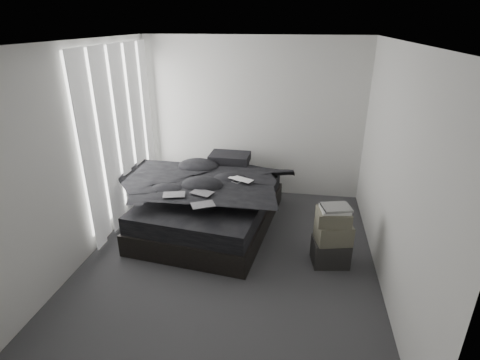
% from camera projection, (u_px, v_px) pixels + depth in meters
% --- Properties ---
extents(floor, '(3.60, 4.20, 0.01)m').
position_uv_depth(floor, '(230.00, 258.00, 4.77)').
color(floor, '#353437').
rests_on(floor, ground).
extents(ceiling, '(3.60, 4.20, 0.01)m').
position_uv_depth(ceiling, '(227.00, 42.00, 3.75)').
color(ceiling, white).
rests_on(ceiling, ground).
extents(wall_back, '(3.60, 0.01, 2.60)m').
position_uv_depth(wall_back, '(253.00, 119.00, 6.17)').
color(wall_back, silver).
rests_on(wall_back, ground).
extents(wall_front, '(3.60, 0.01, 2.60)m').
position_uv_depth(wall_front, '(165.00, 278.00, 2.36)').
color(wall_front, silver).
rests_on(wall_front, ground).
extents(wall_left, '(0.01, 4.20, 2.60)m').
position_uv_depth(wall_left, '(83.00, 154.00, 4.53)').
color(wall_left, silver).
rests_on(wall_left, ground).
extents(wall_right, '(0.01, 4.20, 2.60)m').
position_uv_depth(wall_right, '(394.00, 173.00, 3.99)').
color(wall_right, silver).
rests_on(wall_right, ground).
extents(window_left, '(0.02, 2.00, 2.30)m').
position_uv_depth(window_left, '(118.00, 131.00, 5.32)').
color(window_left, white).
rests_on(window_left, wall_left).
extents(curtain_left, '(0.06, 2.12, 2.48)m').
position_uv_depth(curtain_left, '(122.00, 135.00, 5.34)').
color(curtain_left, white).
rests_on(curtain_left, wall_left).
extents(bed, '(1.95, 2.41, 0.30)m').
position_uv_depth(bed, '(211.00, 215.00, 5.51)').
color(bed, black).
rests_on(bed, floor).
extents(mattress, '(1.87, 2.34, 0.24)m').
position_uv_depth(mattress, '(211.00, 199.00, 5.40)').
color(mattress, black).
rests_on(mattress, bed).
extents(duvet, '(1.86, 2.09, 0.26)m').
position_uv_depth(duvet, '(209.00, 185.00, 5.26)').
color(duvet, black).
rests_on(duvet, mattress).
extents(pillow_lower, '(0.72, 0.53, 0.15)m').
position_uv_depth(pillow_lower, '(226.00, 165.00, 6.10)').
color(pillow_lower, black).
rests_on(pillow_lower, mattress).
extents(pillow_upper, '(0.63, 0.44, 0.14)m').
position_uv_depth(pillow_upper, '(230.00, 158.00, 6.01)').
color(pillow_upper, black).
rests_on(pillow_upper, pillow_lower).
extents(laptop, '(0.42, 0.36, 0.03)m').
position_uv_depth(laptop, '(239.00, 176.00, 5.19)').
color(laptop, silver).
rests_on(laptop, duvet).
extents(comic_a, '(0.32, 0.25, 0.01)m').
position_uv_depth(comic_a, '(174.00, 189.00, 4.80)').
color(comic_a, black).
rests_on(comic_a, duvet).
extents(comic_b, '(0.32, 0.27, 0.01)m').
position_uv_depth(comic_b, '(202.00, 186.00, 4.86)').
color(comic_b, black).
rests_on(comic_b, duvet).
extents(comic_c, '(0.33, 0.29, 0.01)m').
position_uv_depth(comic_c, '(203.00, 198.00, 4.53)').
color(comic_c, black).
rests_on(comic_c, duvet).
extents(side_stand, '(0.34, 0.34, 0.61)m').
position_uv_depth(side_stand, '(145.00, 194.00, 5.80)').
color(side_stand, black).
rests_on(side_stand, floor).
extents(papers, '(0.27, 0.22, 0.01)m').
position_uv_depth(papers, '(143.00, 176.00, 5.67)').
color(papers, white).
rests_on(papers, side_stand).
extents(floor_books, '(0.12, 0.18, 0.12)m').
position_uv_depth(floor_books, '(148.00, 202.00, 6.10)').
color(floor_books, black).
rests_on(floor_books, floor).
extents(box_lower, '(0.48, 0.40, 0.32)m').
position_uv_depth(box_lower, '(330.00, 252.00, 4.63)').
color(box_lower, black).
rests_on(box_lower, floor).
extents(box_mid, '(0.47, 0.40, 0.24)m').
position_uv_depth(box_mid, '(333.00, 232.00, 4.51)').
color(box_mid, '#555343').
rests_on(box_mid, box_lower).
extents(box_upper, '(0.42, 0.35, 0.17)m').
position_uv_depth(box_upper, '(333.00, 217.00, 4.43)').
color(box_upper, '#555343').
rests_on(box_upper, box_mid).
extents(art_book_white, '(0.37, 0.31, 0.03)m').
position_uv_depth(art_book_white, '(335.00, 209.00, 4.39)').
color(art_book_white, silver).
rests_on(art_book_white, box_upper).
extents(art_book_snake, '(0.38, 0.33, 0.03)m').
position_uv_depth(art_book_snake, '(336.00, 207.00, 4.37)').
color(art_book_snake, silver).
rests_on(art_book_snake, art_book_white).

